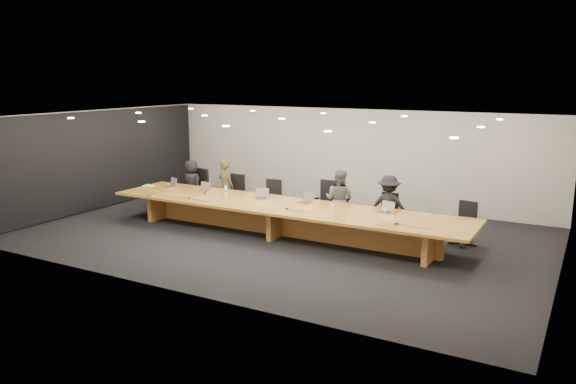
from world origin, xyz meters
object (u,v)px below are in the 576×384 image
object	(u,v)px
chair_far_right	(464,223)
laptop_c	(261,194)
conference_table	(282,214)
person_c	(339,200)
person_a	(192,184)
laptop_e	(385,207)
laptop_a	(170,182)
person_b	(226,187)
chair_mid_right	(324,203)
av_box	(150,195)
laptop_b	(203,187)
laptop_d	(305,198)
chair_mid_left	(271,199)
person_d	(389,206)
paper_cup_near	(333,206)
amber_mug	(205,192)
chair_far_left	(197,189)
paper_cup_far	(385,211)
chair_right	(386,214)
water_bottle	(226,191)
mic_center	(287,208)
mic_right	(396,223)
chair_left	(233,194)

from	to	relation	value
chair_far_right	laptop_c	world-z (taller)	laptop_c
conference_table	person_c	size ratio (longest dim) A/B	5.97
conference_table	person_a	xyz separation A→B (m)	(-3.63, 1.18, 0.18)
laptop_c	laptop_e	size ratio (longest dim) A/B	1.01
conference_table	laptop_a	xyz separation A→B (m)	(-3.73, 0.36, 0.36)
person_b	laptop_e	bearing A→B (deg)	-173.29
chair_mid_right	av_box	size ratio (longest dim) A/B	6.76
conference_table	person_b	xyz separation A→B (m)	(-2.43, 1.16, 0.23)
laptop_b	laptop_d	xyz separation A→B (m)	(2.97, 0.09, 0.01)
chair_mid_left	person_a	distance (m)	2.57
person_d	paper_cup_near	size ratio (longest dim) A/B	18.16
laptop_a	laptop_b	xyz separation A→B (m)	(1.16, -0.05, -0.00)
amber_mug	chair_far_left	bearing A→B (deg)	135.77
chair_far_left	person_c	distance (m)	4.49
laptop_a	laptop_b	distance (m)	1.16
person_b	laptop_d	size ratio (longest dim) A/B	4.49
paper_cup_far	av_box	distance (m)	5.97
chair_right	laptop_c	size ratio (longest dim) A/B	3.06
person_c	water_bottle	distance (m)	2.88
paper_cup_near	mic_center	size ratio (longest dim) A/B	0.75
person_a	amber_mug	size ratio (longest dim) A/B	13.79
chair_right	person_c	distance (m)	1.20
chair_mid_left	laptop_b	bearing A→B (deg)	-153.15
laptop_e	paper_cup_far	bearing A→B (deg)	-61.96
amber_mug	paper_cup_near	xyz separation A→B (m)	(3.48, 0.25, -0.01)
person_a	laptop_c	xyz separation A→B (m)	(2.86, -0.87, 0.18)
chair_mid_left	paper_cup_far	distance (m)	3.61
laptop_d	mic_right	distance (m)	2.67
chair_left	person_a	size ratio (longest dim) A/B	0.79
chair_far_left	laptop_b	distance (m)	1.35
paper_cup_near	person_b	bearing A→B (deg)	166.87
laptop_b	mic_center	size ratio (longest dim) A/B	2.99
person_b	laptop_d	distance (m)	2.93
chair_mid_left	chair_right	bearing A→B (deg)	-6.00
chair_far_right	person_c	bearing A→B (deg)	-166.80
person_a	paper_cup_far	world-z (taller)	person_a
mic_right	person_a	bearing A→B (deg)	166.43
chair_far_right	laptop_e	size ratio (longest dim) A/B	3.03
laptop_b	laptop_d	world-z (taller)	laptop_d
paper_cup_far	laptop_d	bearing A→B (deg)	179.17
water_bottle	amber_mug	size ratio (longest dim) A/B	2.37
chair_mid_left	person_b	distance (m)	1.38
mic_right	person_d	bearing A→B (deg)	114.36
chair_left	chair_mid_left	xyz separation A→B (m)	(1.17, 0.05, -0.03)
laptop_b	paper_cup_far	size ratio (longest dim) A/B	3.21
chair_mid_left	person_b	bearing A→B (deg)	178.99
chair_right	chair_mid_right	bearing A→B (deg)	-177.23
laptop_a	mic_center	distance (m)	4.12
chair_far_left	water_bottle	size ratio (longest dim) A/B	4.79
laptop_d	mic_right	world-z (taller)	laptop_d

